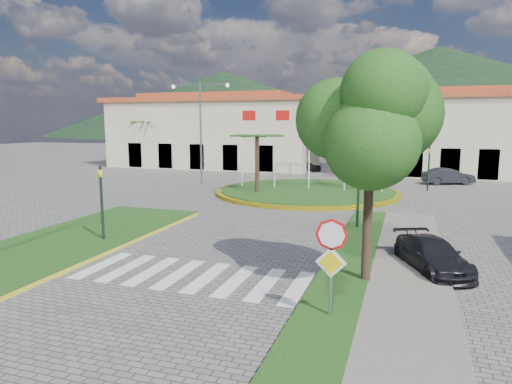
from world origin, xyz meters
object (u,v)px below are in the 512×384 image
(car_side_right, at_px, (432,255))
(car_dark_b, at_px, (448,176))
(deciduous_tree, at_px, (372,114))
(roundabout_island, at_px, (307,191))
(car_dark_a, at_px, (305,166))
(white_van, at_px, (286,164))
(stop_sign, at_px, (331,253))

(car_side_right, bearing_deg, car_dark_b, 61.00)
(deciduous_tree, distance_m, car_dark_b, 26.13)
(roundabout_island, bearing_deg, deciduous_tree, -72.09)
(car_dark_a, bearing_deg, roundabout_island, -162.21)
(white_van, xyz_separation_m, car_dark_b, (15.04, -6.23, 0.05))
(deciduous_tree, distance_m, car_side_right, 5.42)
(stop_sign, distance_m, deciduous_tree, 4.59)
(white_van, xyz_separation_m, car_side_right, (12.85, -29.63, -0.05))
(roundabout_island, distance_m, car_side_right, 16.77)
(deciduous_tree, height_order, car_dark_b, deciduous_tree)
(stop_sign, distance_m, car_dark_b, 28.85)
(stop_sign, bearing_deg, car_dark_a, 103.47)
(stop_sign, distance_m, white_van, 36.17)
(white_van, height_order, car_dark_a, white_van)
(car_dark_b, bearing_deg, car_side_right, 153.78)
(roundabout_island, distance_m, stop_sign, 20.69)
(car_dark_a, bearing_deg, white_van, 85.59)
(car_dark_b, bearing_deg, white_van, 46.63)
(roundabout_island, height_order, stop_sign, roundabout_island)
(stop_sign, xyz_separation_m, car_side_right, (2.60, 5.04, -1.24))
(deciduous_tree, relative_size, white_van, 1.59)
(white_van, xyz_separation_m, car_dark_a, (2.02, -0.32, -0.02))
(roundabout_island, xyz_separation_m, stop_sign, (4.90, -20.04, 1.62))
(stop_sign, xyz_separation_m, white_van, (-10.25, 34.66, -1.20))
(deciduous_tree, relative_size, car_dark_a, 2.04)
(car_dark_a, relative_size, car_side_right, 0.89)
(car_dark_b, bearing_deg, deciduous_tree, 149.76)
(white_van, height_order, car_dark_b, car_dark_b)
(roundabout_island, bearing_deg, car_dark_a, 103.10)
(roundabout_island, relative_size, car_dark_b, 3.23)
(roundabout_island, height_order, car_dark_b, roundabout_island)
(car_dark_a, relative_size, car_dark_b, 0.85)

